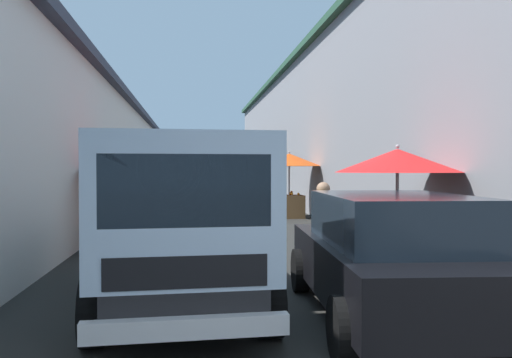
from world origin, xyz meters
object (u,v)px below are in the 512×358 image
object	(u,v)px
fruit_stall_mid_lane	(290,168)
delivery_truck	(182,231)
fruit_stall_far_right	(143,170)
hatchback_car	(391,255)
vendor_by_crates	(323,225)
fruit_stall_near_left	(397,179)

from	to	relation	value
fruit_stall_mid_lane	delivery_truck	xyz separation A→B (m)	(-11.96, 3.58, -0.71)
fruit_stall_far_right	hatchback_car	xyz separation A→B (m)	(-5.92, -3.36, -0.98)
fruit_stall_far_right	vendor_by_crates	size ratio (longest dim) A/B	1.80
fruit_stall_far_right	delivery_truck	xyz separation A→B (m)	(-5.76, -0.96, -0.67)
fruit_stall_mid_lane	hatchback_car	bearing A→B (deg)	174.45
fruit_stall_mid_lane	hatchback_car	size ratio (longest dim) A/B	0.59
delivery_truck	vendor_by_crates	size ratio (longest dim) A/B	3.24
fruit_stall_far_right	vendor_by_crates	bearing A→B (deg)	-142.14
delivery_truck	vendor_by_crates	xyz separation A→B (m)	(1.80, -2.12, -0.16)
fruit_stall_far_right	delivery_truck	world-z (taller)	fruit_stall_far_right
hatchback_car	vendor_by_crates	world-z (taller)	vendor_by_crates
hatchback_car	fruit_stall_near_left	bearing A→B (deg)	-24.18
fruit_stall_far_right	fruit_stall_mid_lane	world-z (taller)	fruit_stall_mid_lane
fruit_stall_far_right	fruit_stall_mid_lane	distance (m)	7.69
fruit_stall_near_left	hatchback_car	xyz separation A→B (m)	(-2.77, 1.25, -0.83)
fruit_stall_near_left	hatchback_car	world-z (taller)	fruit_stall_near_left
fruit_stall_near_left	delivery_truck	size ratio (longest dim) A/B	0.44
fruit_stall_mid_lane	fruit_stall_near_left	size ratio (longest dim) A/B	1.09
fruit_stall_near_left	fruit_stall_mid_lane	bearing A→B (deg)	0.41
fruit_stall_near_left	hatchback_car	distance (m)	3.15
fruit_stall_far_right	hatchback_car	world-z (taller)	fruit_stall_far_right
fruit_stall_near_left	hatchback_car	bearing A→B (deg)	155.82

